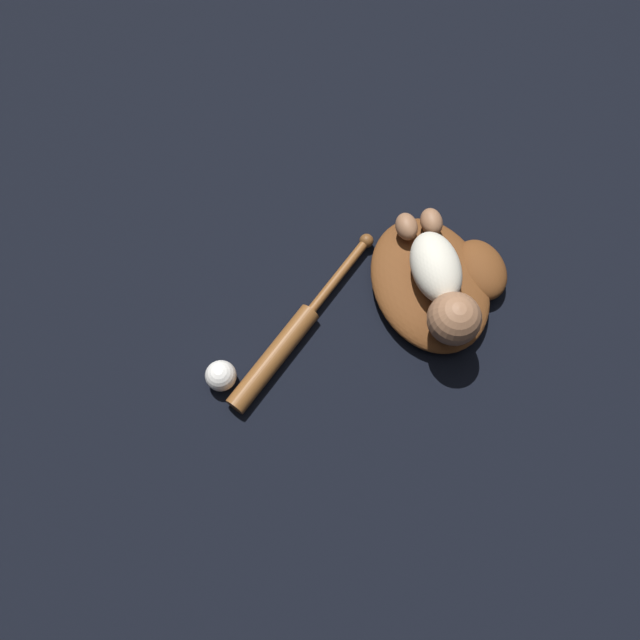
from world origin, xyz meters
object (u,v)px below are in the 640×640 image
(baby_figure, at_px, (442,284))
(baseball, at_px, (221,376))
(baseball_glove, at_px, (438,281))
(baseball_bat, at_px, (288,340))

(baby_figure, distance_m, baseball, 0.51)
(baby_figure, bearing_deg, baseball, -103.45)
(baseball_glove, relative_size, baseball, 6.01)
(baby_figure, distance_m, baseball_bat, 0.36)
(baseball, bearing_deg, baseball_glove, 80.94)
(baseball, bearing_deg, baby_figure, 76.55)
(baby_figure, relative_size, baseball_bat, 0.69)
(baseball, bearing_deg, baseball_bat, 87.27)
(baseball_glove, height_order, baseball_bat, baseball_glove)
(baseball_glove, xyz_separation_m, baseball_bat, (-0.08, -0.36, -0.01))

